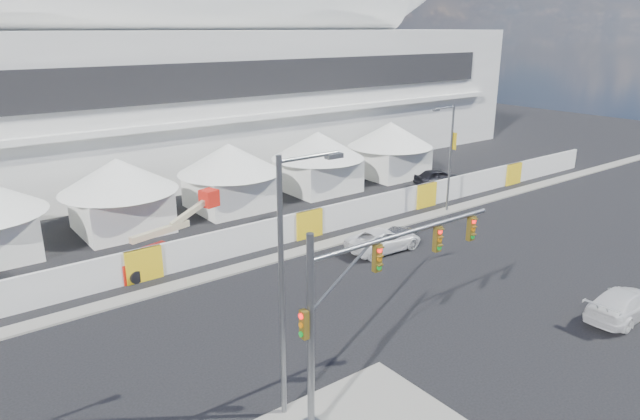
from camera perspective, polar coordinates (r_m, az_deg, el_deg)
ground at (r=27.21m, az=6.80°, el=-13.98°), size 160.00×160.00×0.00m
far_curb at (r=48.57m, az=13.73°, el=0.26°), size 80.00×1.20×0.12m
stadium at (r=63.29m, az=-14.05°, el=12.91°), size 80.00×24.80×21.98m
tent_row at (r=45.18m, az=-14.06°, el=3.00°), size 53.40×8.40×5.40m
hoarding_fence at (r=40.39m, az=-1.19°, el=-1.39°), size 70.00×0.25×2.00m
scaffold_tower at (r=81.87m, az=13.03°, el=11.55°), size 4.40×4.40×12.00m
sedan_silver at (r=39.47m, az=7.74°, el=-2.52°), size 2.88×4.27×1.35m
pickup_curb at (r=38.37m, az=6.41°, el=-2.96°), size 2.71×5.48×1.49m
pickup_near at (r=33.45m, az=28.05°, el=-8.26°), size 2.31×5.34×1.53m
lot_car_b at (r=55.04m, az=11.73°, el=3.24°), size 3.08×4.97×1.58m
traffic_mast at (r=21.01m, az=3.32°, el=-10.25°), size 9.44×0.75×7.75m
streetlight_median at (r=20.51m, az=-3.27°, el=-6.21°), size 2.79×0.28×10.08m
streetlight_curb at (r=46.03m, az=12.79°, el=5.77°), size 2.56×0.58×8.66m
boom_lift at (r=36.57m, az=-16.11°, el=-4.08°), size 8.14×2.72×4.02m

